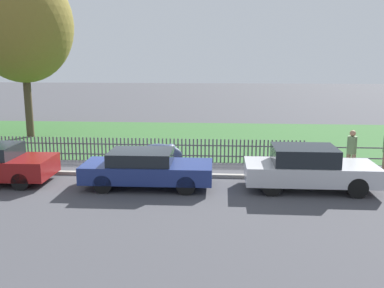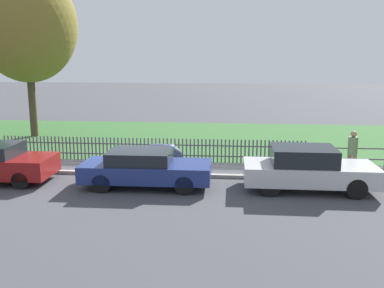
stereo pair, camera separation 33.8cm
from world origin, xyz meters
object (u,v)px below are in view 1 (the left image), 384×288
Objects in this scene: parked_car_navy_estate at (308,168)px; pedestrian_near_fence at (352,150)px; covered_motorcycle at (161,154)px; tree_behind_motorcycle at (22,25)px; parked_car_black_saloon at (146,168)px.

pedestrian_near_fence is at bearing 44.62° from parked_car_navy_estate.
parked_car_navy_estate is 5.62m from covered_motorcycle.
tree_behind_motorcycle is at bearing 145.95° from covered_motorcycle.
pedestrian_near_fence reaches higher than parked_car_black_saloon.
pedestrian_near_fence is (1.94, 1.90, 0.23)m from parked_car_navy_estate.
pedestrian_near_fence reaches higher than parked_car_navy_estate.
parked_car_navy_estate is 2.73m from pedestrian_near_fence.
parked_car_navy_estate is at bearing -32.83° from tree_behind_motorcycle.
parked_car_navy_estate is at bearing 0.54° from parked_car_black_saloon.
parked_car_black_saloon is 5.46m from parked_car_navy_estate.
pedestrian_near_fence is at bearing -23.86° from tree_behind_motorcycle.
parked_car_black_saloon is at bearing -90.66° from covered_motorcycle.
covered_motorcycle is (-5.24, 2.01, -0.08)m from parked_car_navy_estate.
tree_behind_motorcycle is (-8.17, 8.92, 5.40)m from parked_car_black_saloon.
tree_behind_motorcycle reaches higher than parked_car_navy_estate.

